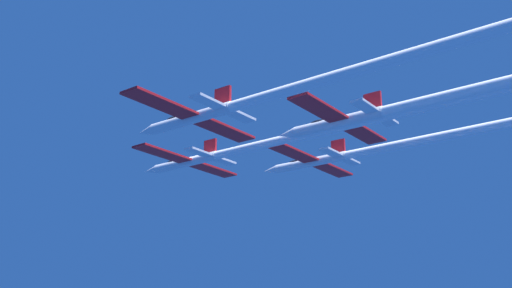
# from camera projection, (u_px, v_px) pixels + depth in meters

# --- Properties ---
(jet_lead) EXTENTS (19.35, 64.86, 3.21)m
(jet_lead) POSITION_uv_depth(u_px,v_px,m) (294.00, 137.00, 74.11)
(jet_lead) COLOR white
(jet_left_wing) EXTENTS (19.35, 63.90, 3.21)m
(jet_left_wing) POSITION_uv_depth(u_px,v_px,m) (334.00, 77.00, 55.10)
(jet_left_wing) COLOR white
(jet_right_wing) EXTENTS (19.35, 57.60, 3.21)m
(jet_right_wing) POSITION_uv_depth(u_px,v_px,m) (412.00, 142.00, 76.82)
(jet_right_wing) COLOR white
(jet_slot) EXTENTS (19.35, 61.29, 3.21)m
(jet_slot) POSITION_uv_depth(u_px,v_px,m) (486.00, 86.00, 59.61)
(jet_slot) COLOR white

